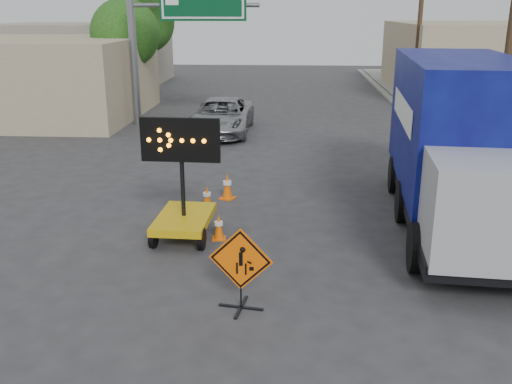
# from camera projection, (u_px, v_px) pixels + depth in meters

# --- Properties ---
(ground) EXTENTS (100.00, 100.00, 0.00)m
(ground) POSITION_uv_depth(u_px,v_px,m) (229.00, 315.00, 10.55)
(ground) COLOR #2D2D30
(ground) RESTS_ON ground
(curb_right) EXTENTS (0.40, 60.00, 0.12)m
(curb_right) POSITION_uv_depth(u_px,v_px,m) (435.00, 141.00, 24.34)
(curb_right) COLOR gray
(curb_right) RESTS_ON ground
(sidewalk_right) EXTENTS (4.00, 60.00, 0.15)m
(sidewalk_right) POSITION_uv_depth(u_px,v_px,m) (490.00, 141.00, 24.19)
(sidewalk_right) COLOR gray
(sidewalk_right) RESTS_ON ground
(storefront_left_near) EXTENTS (14.00, 10.00, 4.00)m
(storefront_left_near) POSITION_uv_depth(u_px,v_px,m) (5.00, 78.00, 29.82)
(storefront_left_near) COLOR tan
(storefront_left_near) RESTS_ON ground
(storefront_left_far) EXTENTS (12.00, 10.00, 4.40)m
(storefront_left_far) POSITION_uv_depth(u_px,v_px,m) (81.00, 54.00, 43.12)
(storefront_left_far) COLOR gray
(storefront_left_far) RESTS_ON ground
(building_right_far) EXTENTS (10.00, 14.00, 4.60)m
(building_right_far) POSITION_uv_depth(u_px,v_px,m) (474.00, 59.00, 37.55)
(building_right_far) COLOR tan
(building_right_far) RESTS_ON ground
(highway_gantry) EXTENTS (6.18, 0.38, 6.90)m
(highway_gantry) POSITION_uv_depth(u_px,v_px,m) (175.00, 17.00, 26.34)
(highway_gantry) COLOR slate
(highway_gantry) RESTS_ON ground
(utility_pole_near) EXTENTS (1.80, 0.26, 9.00)m
(utility_pole_near) POSITION_uv_depth(u_px,v_px,m) (511.00, 33.00, 18.13)
(utility_pole_near) COLOR #46321E
(utility_pole_near) RESTS_ON ground
(utility_pole_far) EXTENTS (1.80, 0.26, 9.00)m
(utility_pole_far) POSITION_uv_depth(u_px,v_px,m) (420.00, 23.00, 31.43)
(utility_pole_far) COLOR #46321E
(utility_pole_far) RESTS_ON ground
(tree_left_near) EXTENTS (3.71, 3.71, 6.03)m
(tree_left_near) POSITION_uv_depth(u_px,v_px,m) (125.00, 34.00, 30.68)
(tree_left_near) COLOR #46321E
(tree_left_near) RESTS_ON ground
(tree_left_far) EXTENTS (4.10, 4.10, 6.66)m
(tree_left_far) POSITION_uv_depth(u_px,v_px,m) (144.00, 22.00, 38.22)
(tree_left_far) COLOR #46321E
(tree_left_far) RESTS_ON ground
(construction_sign) EXTENTS (1.21, 0.86, 1.62)m
(construction_sign) POSITION_uv_depth(u_px,v_px,m) (241.00, 267.00, 10.55)
(construction_sign) COLOR black
(construction_sign) RESTS_ON ground
(arrow_board) EXTENTS (1.90, 2.15, 3.01)m
(arrow_board) POSITION_uv_depth(u_px,v_px,m) (184.00, 211.00, 14.01)
(arrow_board) COLOR #CCA10B
(arrow_board) RESTS_ON ground
(pickup_truck) EXTENTS (2.64, 5.63, 1.56)m
(pickup_truck) POSITION_uv_depth(u_px,v_px,m) (222.00, 116.00, 25.90)
(pickup_truck) COLOR #9FA2A6
(pickup_truck) RESTS_ON ground
(box_truck) EXTENTS (3.43, 9.16, 4.26)m
(box_truck) POSITION_uv_depth(u_px,v_px,m) (458.00, 153.00, 14.46)
(box_truck) COLOR black
(box_truck) RESTS_ON ground
(cone_a) EXTENTS (0.35, 0.35, 0.65)m
(cone_a) POSITION_uv_depth(u_px,v_px,m) (219.00, 227.00, 13.98)
(cone_a) COLOR #FF6205
(cone_a) RESTS_ON ground
(cone_b) EXTENTS (0.36, 0.36, 0.70)m
(cone_b) POSITION_uv_depth(u_px,v_px,m) (207.00, 197.00, 16.09)
(cone_b) COLOR #FF6205
(cone_b) RESTS_ON ground
(cone_c) EXTENTS (0.52, 0.52, 0.78)m
(cone_c) POSITION_uv_depth(u_px,v_px,m) (227.00, 186.00, 16.96)
(cone_c) COLOR #FF6205
(cone_c) RESTS_ON ground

